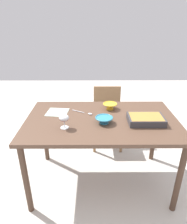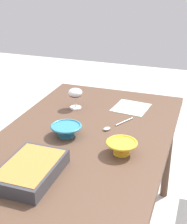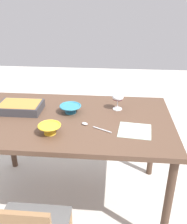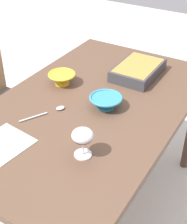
# 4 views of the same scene
# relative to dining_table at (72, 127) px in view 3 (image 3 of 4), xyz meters

# --- Properties ---
(ground_plane) EXTENTS (8.00, 8.00, 0.00)m
(ground_plane) POSITION_rel_dining_table_xyz_m (0.00, 0.00, -0.69)
(ground_plane) COLOR beige
(dining_table) EXTENTS (1.46, 0.88, 0.77)m
(dining_table) POSITION_rel_dining_table_xyz_m (0.00, 0.00, 0.00)
(dining_table) COLOR brown
(dining_table) RESTS_ON ground_plane
(wine_glass) EXTENTS (0.09, 0.09, 0.13)m
(wine_glass) POSITION_rel_dining_table_xyz_m (-0.33, -0.18, 0.17)
(wine_glass) COLOR white
(wine_glass) RESTS_ON dining_table
(casserole_dish) EXTENTS (0.33, 0.22, 0.06)m
(casserole_dish) POSITION_rel_dining_table_xyz_m (0.40, -0.08, 0.12)
(casserole_dish) COLOR #38383D
(casserole_dish) RESTS_ON dining_table
(mixing_bowl) EXTENTS (0.15, 0.15, 0.06)m
(mixing_bowl) POSITION_rel_dining_table_xyz_m (0.10, 0.23, 0.12)
(mixing_bowl) COLOR yellow
(mixing_bowl) RESTS_ON dining_table
(small_bowl) EXTENTS (0.16, 0.16, 0.06)m
(small_bowl) POSITION_rel_dining_table_xyz_m (0.02, -0.08, 0.11)
(small_bowl) COLOR teal
(small_bowl) RESTS_ON dining_table
(serving_spoon) EXTENTS (0.21, 0.13, 0.01)m
(serving_spoon) POSITION_rel_dining_table_xyz_m (-0.15, 0.12, 0.09)
(serving_spoon) COLOR silver
(serving_spoon) RESTS_ON dining_table
(napkin) EXTENTS (0.23, 0.23, 0.00)m
(napkin) POSITION_rel_dining_table_xyz_m (-0.45, 0.15, 0.08)
(napkin) COLOR #B2CCB7
(napkin) RESTS_ON dining_table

